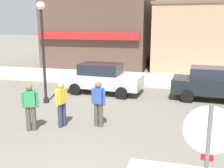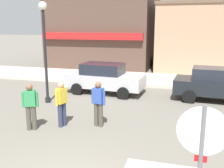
{
  "view_description": "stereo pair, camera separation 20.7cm",
  "coord_description": "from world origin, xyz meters",
  "px_view_note": "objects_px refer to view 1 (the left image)",
  "views": [
    {
      "loc": [
        2.05,
        -4.12,
        3.51
      ],
      "look_at": [
        -0.08,
        4.5,
        1.5
      ],
      "focal_mm": 42.0,
      "sensor_mm": 36.0,
      "label": 1
    },
    {
      "loc": [
        2.25,
        -4.06,
        3.51
      ],
      "look_at": [
        -0.08,
        4.5,
        1.5
      ],
      "focal_mm": 42.0,
      "sensor_mm": 36.0,
      "label": 2
    }
  ],
  "objects_px": {
    "stop_sign": "(208,151)",
    "pedestrian_crossing_far": "(61,103)",
    "pedestrian_kerb_side": "(30,106)",
    "lamp_post": "(43,38)",
    "parked_car_nearest": "(103,78)",
    "pedestrian_crossing_near": "(98,103)",
    "parked_car_second": "(215,83)"
  },
  "relations": [
    {
      "from": "parked_car_second",
      "to": "stop_sign",
      "type": "bearing_deg",
      "value": -98.24
    },
    {
      "from": "parked_car_second",
      "to": "pedestrian_crossing_far",
      "type": "relative_size",
      "value": 2.56
    },
    {
      "from": "pedestrian_crossing_far",
      "to": "lamp_post",
      "type": "bearing_deg",
      "value": 127.88
    },
    {
      "from": "lamp_post",
      "to": "pedestrian_crossing_far",
      "type": "relative_size",
      "value": 2.82
    },
    {
      "from": "parked_car_nearest",
      "to": "pedestrian_kerb_side",
      "type": "distance_m",
      "value": 5.52
    },
    {
      "from": "parked_car_nearest",
      "to": "pedestrian_kerb_side",
      "type": "height_order",
      "value": "pedestrian_kerb_side"
    },
    {
      "from": "pedestrian_crossing_near",
      "to": "parked_car_nearest",
      "type": "bearing_deg",
      "value": 104.03
    },
    {
      "from": "stop_sign",
      "to": "pedestrian_crossing_far",
      "type": "bearing_deg",
      "value": 138.44
    },
    {
      "from": "stop_sign",
      "to": "lamp_post",
      "type": "relative_size",
      "value": 0.51
    },
    {
      "from": "pedestrian_kerb_side",
      "to": "lamp_post",
      "type": "bearing_deg",
      "value": 109.34
    },
    {
      "from": "parked_car_nearest",
      "to": "pedestrian_crossing_far",
      "type": "relative_size",
      "value": 2.56
    },
    {
      "from": "stop_sign",
      "to": "pedestrian_kerb_side",
      "type": "xyz_separation_m",
      "value": [
        -5.23,
        3.3,
        -0.65
      ]
    },
    {
      "from": "pedestrian_crossing_near",
      "to": "pedestrian_kerb_side",
      "type": "xyz_separation_m",
      "value": [
        -2.1,
        -0.91,
        0.0
      ]
    },
    {
      "from": "lamp_post",
      "to": "pedestrian_kerb_side",
      "type": "xyz_separation_m",
      "value": [
        1.08,
        -3.07,
        -2.09
      ]
    },
    {
      "from": "lamp_post",
      "to": "pedestrian_crossing_far",
      "type": "height_order",
      "value": "lamp_post"
    },
    {
      "from": "pedestrian_kerb_side",
      "to": "parked_car_nearest",
      "type": "bearing_deg",
      "value": 79.91
    },
    {
      "from": "stop_sign",
      "to": "parked_car_nearest",
      "type": "xyz_separation_m",
      "value": [
        -4.26,
        8.73,
        -0.71
      ]
    },
    {
      "from": "pedestrian_crossing_near",
      "to": "pedestrian_crossing_far",
      "type": "distance_m",
      "value": 1.28
    },
    {
      "from": "parked_car_nearest",
      "to": "pedestrian_crossing_far",
      "type": "distance_m",
      "value": 4.87
    },
    {
      "from": "parked_car_nearest",
      "to": "pedestrian_crossing_far",
      "type": "height_order",
      "value": "pedestrian_crossing_far"
    },
    {
      "from": "stop_sign",
      "to": "pedestrian_crossing_far",
      "type": "xyz_separation_m",
      "value": [
        -4.36,
        3.87,
        -0.65
      ]
    },
    {
      "from": "parked_car_second",
      "to": "pedestrian_crossing_far",
      "type": "distance_m",
      "value": 7.42
    },
    {
      "from": "stop_sign",
      "to": "lamp_post",
      "type": "distance_m",
      "value": 9.07
    },
    {
      "from": "stop_sign",
      "to": "pedestrian_kerb_side",
      "type": "distance_m",
      "value": 6.21
    },
    {
      "from": "parked_car_nearest",
      "to": "pedestrian_crossing_near",
      "type": "distance_m",
      "value": 4.67
    },
    {
      "from": "stop_sign",
      "to": "pedestrian_crossing_near",
      "type": "distance_m",
      "value": 5.28
    },
    {
      "from": "lamp_post",
      "to": "pedestrian_crossing_near",
      "type": "relative_size",
      "value": 2.82
    },
    {
      "from": "parked_car_nearest",
      "to": "stop_sign",
      "type": "bearing_deg",
      "value": -64.01
    },
    {
      "from": "lamp_post",
      "to": "parked_car_second",
      "type": "bearing_deg",
      "value": 17.25
    },
    {
      "from": "parked_car_second",
      "to": "pedestrian_crossing_far",
      "type": "height_order",
      "value": "pedestrian_crossing_far"
    },
    {
      "from": "stop_sign",
      "to": "pedestrian_crossing_far",
      "type": "distance_m",
      "value": 5.87
    },
    {
      "from": "lamp_post",
      "to": "parked_car_second",
      "type": "height_order",
      "value": "lamp_post"
    }
  ]
}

